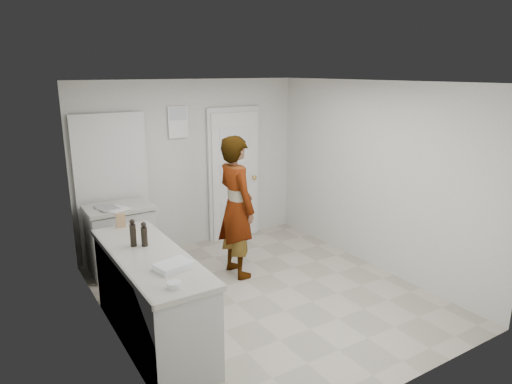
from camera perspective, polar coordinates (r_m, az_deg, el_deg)
ground at (r=5.64m, az=1.01°, el=-12.70°), size 4.00×4.00×0.00m
room_shell at (r=6.84m, az=-9.13°, el=1.30°), size 4.00×4.00×4.00m
main_counter at (r=4.73m, az=-12.88°, el=-13.11°), size 0.64×1.96×0.93m
side_counter at (r=6.32m, az=-16.50°, el=-5.97°), size 0.84×0.61×0.93m
person at (r=5.86m, az=-2.46°, el=-1.88°), size 0.45×0.68×1.85m
cake_mix_box at (r=5.30m, az=-16.55°, el=-3.41°), size 0.10×0.06×0.16m
spice_jar at (r=5.04m, az=-14.96°, el=-4.76°), size 0.05×0.05×0.08m
oil_cruet_a at (r=4.68m, az=-13.80°, el=-5.19°), size 0.06×0.06×0.25m
oil_cruet_b at (r=4.70m, az=-15.13°, el=-5.00°), size 0.06×0.06×0.28m
baking_dish at (r=4.15m, az=-10.29°, el=-9.06°), size 0.35×0.28×0.05m
egg_bowl at (r=3.82m, az=-10.21°, el=-11.34°), size 0.12×0.12×0.05m
papers at (r=6.04m, az=-17.45°, el=-1.98°), size 0.41×0.43×0.01m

